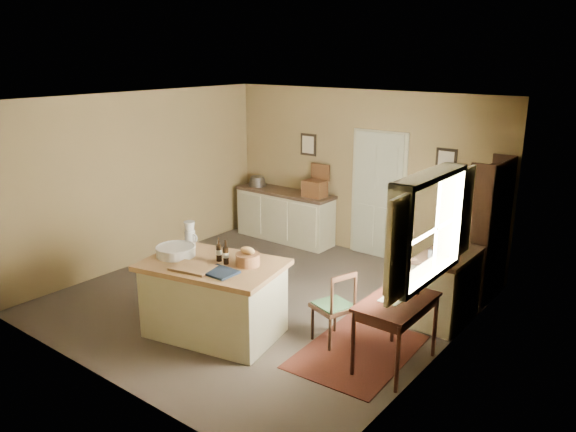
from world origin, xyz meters
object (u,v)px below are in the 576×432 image
(work_island, at_px, (214,296))
(right_cabinet, at_px, (446,286))
(sideboard, at_px, (285,214))
(desk_chair, at_px, (333,307))
(writing_desk, at_px, (397,308))
(shelving_unit, at_px, (491,230))

(work_island, height_order, right_cabinet, work_island)
(work_island, height_order, sideboard, work_island)
(desk_chair, distance_m, right_cabinet, 1.56)
(right_cabinet, bearing_deg, desk_chair, -121.60)
(sideboard, relative_size, writing_desk, 1.94)
(work_island, xyz_separation_m, sideboard, (-1.50, 3.29, -0.00))
(work_island, distance_m, right_cabinet, 2.88)
(sideboard, relative_size, desk_chair, 2.13)
(sideboard, height_order, shelving_unit, shelving_unit)
(shelving_unit, bearing_deg, desk_chair, -112.01)
(writing_desk, bearing_deg, shelving_unit, 86.44)
(work_island, bearing_deg, desk_chair, 17.87)
(desk_chair, xyz_separation_m, shelving_unit, (0.97, 2.39, 0.52))
(sideboard, xyz_separation_m, writing_desk, (3.54, -2.62, 0.19))
(sideboard, xyz_separation_m, desk_chair, (2.73, -2.59, -0.04))
(sideboard, relative_size, shelving_unit, 0.98)
(writing_desk, relative_size, shelving_unit, 0.50)
(sideboard, distance_m, desk_chair, 3.76)
(sideboard, xyz_separation_m, shelving_unit, (3.69, -0.20, 0.48))
(desk_chair, relative_size, right_cabinet, 0.87)
(writing_desk, height_order, shelving_unit, shelving_unit)
(writing_desk, height_order, right_cabinet, right_cabinet)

